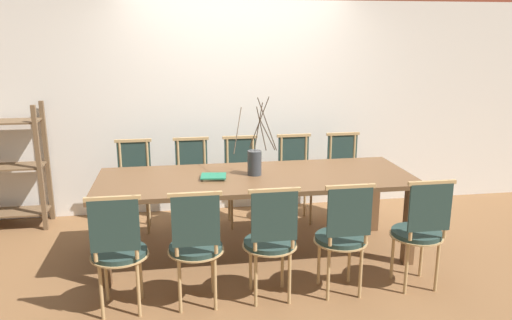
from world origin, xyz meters
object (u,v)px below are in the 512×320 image
at_px(dining_table, 256,185).
at_px(shelving_rack, 6,167).
at_px(chair_far_center, 242,177).
at_px(chair_near_center, 271,238).
at_px(book_stack, 213,177).
at_px(vase_centerpiece, 255,161).

relative_size(dining_table, shelving_rack, 2.14).
relative_size(chair_far_center, shelving_rack, 0.71).
xyz_separation_m(dining_table, chair_far_center, (-0.02, 0.83, -0.17)).
bearing_deg(shelving_rack, chair_near_center, -38.38).
xyz_separation_m(chair_far_center, shelving_rack, (-2.45, 0.28, 0.14)).
bearing_deg(dining_table, chair_far_center, 91.56).
bearing_deg(book_stack, dining_table, 1.98).
height_order(dining_table, shelving_rack, shelving_rack).
xyz_separation_m(chair_far_center, vase_centerpiece, (0.02, -0.79, 0.38)).
bearing_deg(vase_centerpiece, chair_far_center, 91.31).
relative_size(dining_table, vase_centerpiece, 3.88).
relative_size(vase_centerpiece, book_stack, 3.01).
xyz_separation_m(chair_near_center, vase_centerpiece, (0.01, 0.88, 0.38)).
relative_size(chair_near_center, book_stack, 3.88).
bearing_deg(shelving_rack, dining_table, -24.18).
relative_size(chair_near_center, shelving_rack, 0.71).
relative_size(book_stack, shelving_rack, 0.18).
relative_size(chair_near_center, vase_centerpiece, 1.29).
bearing_deg(dining_table, vase_centerpiece, 95.87).
bearing_deg(shelving_rack, chair_far_center, -6.46).
bearing_deg(chair_far_center, book_stack, 66.81).
height_order(vase_centerpiece, shelving_rack, vase_centerpiece).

